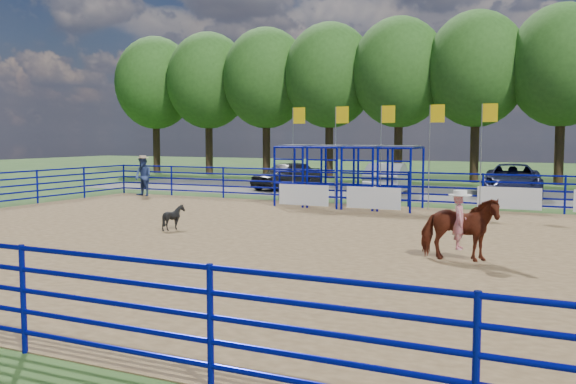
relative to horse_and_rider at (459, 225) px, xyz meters
The scene contains 12 objects.
ground 4.32m from the horse_and_rider, 167.60° to the left, with size 120.00×120.00×0.00m, color #385A24.
arena_dirt 4.32m from the horse_and_rider, 167.60° to the left, with size 30.00×20.00×0.02m, color olive.
gravel_strip 18.40m from the horse_and_rider, 103.00° to the left, with size 40.00×10.00×0.01m, color #67645B.
horse_and_rider is the anchor object (origin of this frame).
calf 9.15m from the horse_and_rider, behind, with size 0.64×0.72×0.79m, color black.
spectator_cowboy 19.88m from the horse_and_rider, 149.77° to the left, with size 1.06×0.90×1.97m.
car_a 21.08m from the horse_and_rider, 126.85° to the left, with size 1.84×4.57×1.56m, color black.
car_b 17.23m from the horse_and_rider, 112.24° to the left, with size 1.71×4.90×1.61m, color gray.
car_c 17.31m from the horse_and_rider, 92.41° to the left, with size 2.67×5.79×1.61m, color #151836.
perimeter_fence 4.23m from the horse_and_rider, 167.60° to the left, with size 30.10×20.10×1.50m.
chute_assembly 11.47m from the horse_and_rider, 121.76° to the left, with size 19.32×2.41×4.20m.
treeline 28.03m from the horse_and_rider, 98.73° to the left, with size 56.40×6.40×11.24m.
Camera 1 is at (6.95, -16.17, 2.96)m, focal length 40.00 mm.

